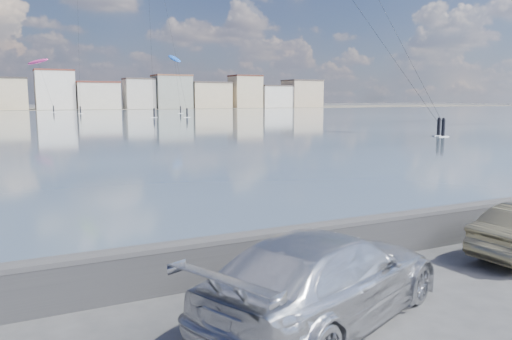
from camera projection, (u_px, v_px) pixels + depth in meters
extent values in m
plane|color=#333335|center=(307.00, 330.00, 8.56)|extent=(700.00, 700.00, 0.00)
cube|color=#3F505F|center=(36.00, 120.00, 89.74)|extent=(500.00, 177.00, 0.00)
cube|color=#4C473D|center=(21.00, 109.00, 186.00)|extent=(500.00, 60.00, 0.00)
cube|color=#28282B|center=(241.00, 260.00, 10.89)|extent=(400.00, 0.35, 0.90)
cylinder|color=#28282B|center=(241.00, 240.00, 10.82)|extent=(400.00, 0.36, 0.36)
cube|color=beige|center=(2.00, 95.00, 170.20)|extent=(16.00, 13.00, 10.50)
cube|color=#383330|center=(0.00, 78.00, 169.41)|extent=(16.32, 13.26, 0.60)
cube|color=white|center=(55.00, 90.00, 177.44)|extent=(13.00, 10.00, 13.50)
cube|color=brown|center=(54.00, 70.00, 176.44)|extent=(13.26, 10.20, 0.60)
cube|color=beige|center=(97.00, 96.00, 184.09)|extent=(15.00, 12.00, 9.50)
cube|color=brown|center=(97.00, 82.00, 183.37)|extent=(15.30, 12.24, 0.60)
cube|color=beige|center=(139.00, 94.00, 190.79)|extent=(11.00, 9.00, 11.00)
cube|color=#4C423D|center=(139.00, 79.00, 189.96)|extent=(11.22, 9.18, 0.60)
cube|color=gray|center=(172.00, 92.00, 196.39)|extent=(14.00, 11.00, 12.50)
cube|color=brown|center=(171.00, 76.00, 195.45)|extent=(14.28, 11.22, 0.60)
cube|color=beige|center=(209.00, 96.00, 203.37)|extent=(16.00, 12.00, 10.00)
cube|color=#4C423D|center=(209.00, 83.00, 202.61)|extent=(16.32, 12.24, 0.60)
cube|color=beige|center=(245.00, 92.00, 210.39)|extent=(12.00, 10.00, 13.00)
cube|color=#562D23|center=(245.00, 76.00, 209.43)|extent=(12.24, 10.20, 0.60)
cube|color=white|center=(273.00, 97.00, 216.60)|extent=(14.00, 11.00, 9.00)
cube|color=#4C423D|center=(274.00, 86.00, 215.92)|extent=(14.28, 11.22, 0.60)
cube|color=#CCB293|center=(302.00, 94.00, 222.79)|extent=(15.00, 12.00, 11.50)
cube|color=#4C423D|center=(302.00, 81.00, 221.93)|extent=(15.30, 12.24, 0.60)
imported|color=silver|center=(326.00, 276.00, 8.84)|extent=(6.05, 4.32, 1.63)
ellipsoid|color=#E5338C|center=(38.00, 62.00, 147.64)|extent=(7.39, 9.70, 2.79)
cube|color=white|center=(54.00, 112.00, 140.03)|extent=(1.40, 0.42, 0.08)
cylinder|color=black|center=(54.00, 109.00, 139.91)|extent=(0.36, 0.36, 1.70)
sphere|color=black|center=(53.00, 106.00, 139.78)|extent=(0.28, 0.28, 0.28)
cylinder|color=black|center=(45.00, 84.00, 143.75)|extent=(2.71, 12.29, 13.47)
cube|color=white|center=(187.00, 117.00, 103.53)|extent=(1.40, 0.42, 0.08)
cylinder|color=black|center=(187.00, 113.00, 103.40)|extent=(0.36, 0.36, 1.70)
sphere|color=black|center=(187.00, 109.00, 103.28)|extent=(0.28, 0.28, 0.28)
cylinder|color=black|center=(173.00, 43.00, 106.18)|extent=(1.67, 11.81, 28.62)
ellipsoid|color=blue|center=(174.00, 59.00, 141.43)|extent=(2.91, 7.52, 3.19)
cube|color=white|center=(181.00, 113.00, 131.67)|extent=(1.40, 0.42, 0.08)
cylinder|color=black|center=(180.00, 110.00, 131.54)|extent=(0.36, 0.36, 1.70)
sphere|color=black|center=(180.00, 106.00, 131.41)|extent=(0.28, 0.28, 0.28)
cylinder|color=black|center=(177.00, 83.00, 136.46)|extent=(2.48, 12.24, 13.83)
cube|color=white|center=(443.00, 136.00, 51.43)|extent=(1.40, 0.42, 0.08)
cylinder|color=black|center=(443.00, 128.00, 51.31)|extent=(0.36, 0.36, 1.70)
sphere|color=black|center=(444.00, 119.00, 51.18)|extent=(0.28, 0.28, 0.28)
cylinder|color=black|center=(403.00, 46.00, 55.19)|extent=(0.86, 12.01, 16.81)
cube|color=white|center=(81.00, 114.00, 129.00)|extent=(1.40, 0.42, 0.08)
cylinder|color=black|center=(80.00, 110.00, 128.88)|extent=(0.36, 0.36, 1.70)
sphere|color=black|center=(80.00, 107.00, 128.75)|extent=(0.28, 0.28, 0.28)
cylinder|color=black|center=(79.00, 48.00, 130.07)|extent=(1.63, 7.05, 31.18)
cube|color=white|center=(154.00, 117.00, 102.76)|extent=(1.40, 0.42, 0.08)
cylinder|color=black|center=(154.00, 113.00, 102.63)|extent=(0.36, 0.36, 1.70)
sphere|color=black|center=(154.00, 109.00, 102.50)|extent=(0.28, 0.28, 0.28)
cylinder|color=black|center=(150.00, 27.00, 103.26)|extent=(1.17, 6.53, 34.55)
cube|color=white|center=(438.00, 136.00, 52.50)|extent=(1.40, 0.42, 0.08)
cylinder|color=black|center=(439.00, 127.00, 52.37)|extent=(0.36, 0.36, 1.70)
sphere|color=black|center=(439.00, 119.00, 52.24)|extent=(0.28, 0.28, 0.28)
cylinder|color=black|center=(385.00, 47.00, 56.32)|extent=(3.61, 13.50, 16.80)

